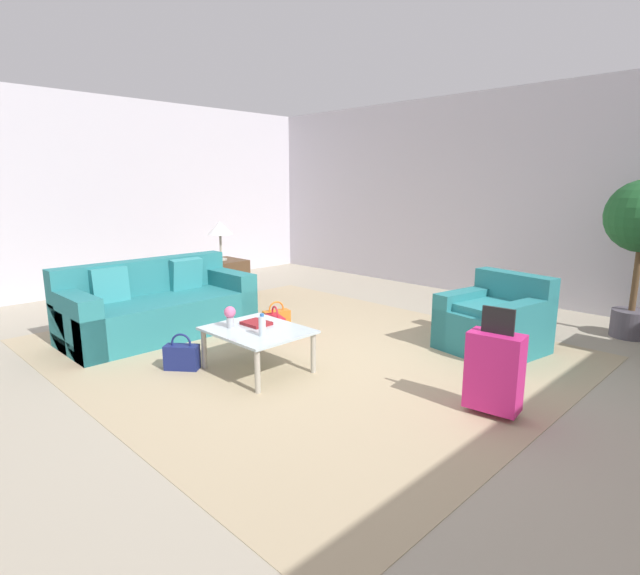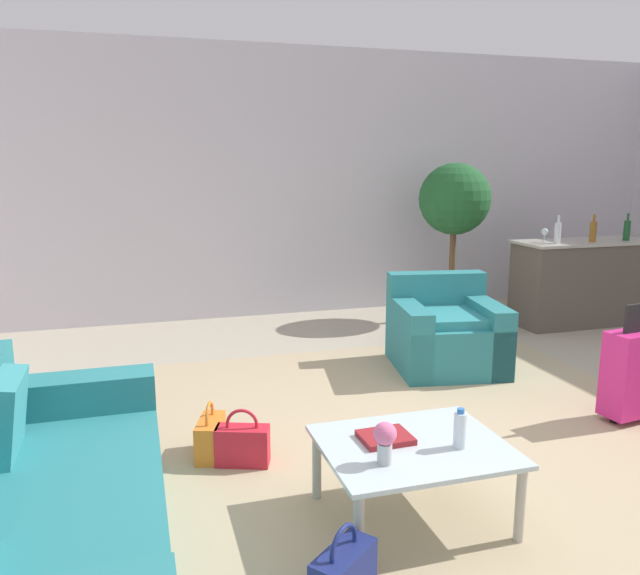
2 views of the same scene
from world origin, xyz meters
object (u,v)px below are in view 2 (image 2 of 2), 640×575
Objects in this scene: suitcase_magenta at (632,372)px; wine_bottle_green at (627,230)px; wine_glass_leftmost at (545,232)px; wine_bottle_amber at (593,231)px; bar_console at (581,281)px; handbag_orange at (210,437)px; coffee_table_book at (385,437)px; handbag_red at (243,445)px; potted_ficus at (454,209)px; couch at (23,535)px; flower_vase at (385,439)px; wine_glass_left_of_centre at (627,230)px; water_bottle at (460,430)px; armchair at (444,335)px; handbag_navy at (343,575)px; coffee_table at (413,453)px; wine_bottle_clear at (558,233)px.

wine_bottle_green is at bearing 49.42° from suitcase_magenta.
wine_glass_leftmost is 0.54m from wine_bottle_amber.
bar_console is 4.28× the size of handbag_orange.
coffee_table_book is 0.85× the size of wine_bottle_amber.
wine_bottle_green is at bearing 24.74° from handbag_red.
wine_glass_leftmost is 0.09× the size of potted_ficus.
couch is 1.42m from handbag_orange.
suitcase_magenta is at bearing 20.95° from flower_vase.
water_bottle is at bearing -140.42° from wine_glass_left_of_centre.
flower_vase reaches higher than handbag_orange.
flower_vase reaches higher than handbag_red.
armchair reaches higher than handbag_red.
wine_bottle_green reaches higher than bar_console.
handbag_red is (-4.23, -2.28, -0.36)m from bar_console.
wine_bottle_green is at bearing 37.76° from handbag_navy.
bar_console reaches higher than coffee_table.
coffee_table reaches higher than handbag_navy.
wine_glass_left_of_centre reaches higher than handbag_navy.
handbag_red is at bearing -150.28° from wine_bottle_clear.
water_bottle is at bearing 28.26° from handbag_navy.
wine_bottle_green reaches higher than wine_glass_leftmost.
water_bottle is 0.57× the size of handbag_orange.
water_bottle is (1.99, -0.00, 0.20)m from couch.
flower_vase is 4.61m from potted_ficus.
handbag_orange is (-3.88, -2.11, -0.92)m from wine_glass_leftmost.
wine_glass_leftmost is 1.01m from potted_ficus.
couch is at bearing 180.00° from water_bottle.
wine_glass_leftmost is 0.51× the size of wine_bottle_clear.
couch is 2.06× the size of armchair.
armchair is at bearing 55.20° from handbag_navy.
coffee_table_book is 0.30× the size of suitcase_magenta.
coffee_table is at bearing -121.20° from armchair.
wine_bottle_green reaches higher than suitcase_magenta.
wine_bottle_green is 0.84× the size of handbag_red.
wine_bottle_green is (3.96, 2.99, 0.70)m from coffee_table.
wine_glass_leftmost is 4.51m from handbag_orange.
wine_bottle_clear reaches higher than wine_glass_left_of_centre.
wine_glass_leftmost is 0.14m from wine_bottle_clear.
wine_bottle_clear is at bearing 29.72° from handbag_red.
coffee_table is 4.36m from wine_glass_leftmost.
coffee_table is 2.58× the size of handbag_orange.
coffee_table is at bearing -142.97° from wine_bottle_green.
couch is 1.33m from handbag_navy.
handbag_navy is (-4.50, -3.48, -0.93)m from wine_bottle_green.
wine_bottle_green is at bearing 39.39° from water_bottle.
wine_glass_left_of_centre is 0.18× the size of suitcase_magenta.
flower_vase is 1.39m from handbag_orange.
wine_glass_leftmost reaches higher than flower_vase.
suitcase_magenta is at bearing 14.47° from coffee_table_book.
wine_bottle_amber is at bearing 0.00° from wine_bottle_clear.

